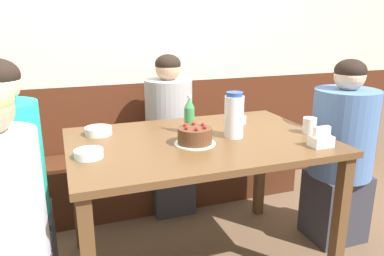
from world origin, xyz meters
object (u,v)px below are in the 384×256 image
soju_bottle (189,115)px  person_teal_shirt (12,189)px  birthday_cake (195,136)px  person_grey_tee (169,138)px  bowl_side_dish (237,120)px  water_pitcher (234,115)px  person_pale_blue_shirt (341,154)px  glass_water_tall (309,125)px  person_dark_striped (5,230)px  bowl_rice_small (98,131)px  bowl_soup_white (89,154)px  bench_seat (161,177)px  napkin_holder (321,139)px

soju_bottle → person_teal_shirt: bearing=-177.3°
birthday_cake → person_grey_tee: (0.10, 0.80, -0.26)m
soju_bottle → bowl_side_dish: 0.37m
birthday_cake → person_grey_tee: bearing=83.2°
water_pitcher → person_pale_blue_shirt: person_pale_blue_shirt is taller
glass_water_tall → person_dark_striped: size_ratio=0.08×
person_dark_striped → bowl_rice_small: bearing=50.6°
water_pitcher → bowl_soup_white: size_ratio=1.86×
bench_seat → bowl_side_dish: (0.34, -0.61, 0.59)m
soju_bottle → bowl_rice_small: 0.52m
bench_seat → napkin_holder: size_ratio=20.29×
bench_seat → bowl_rice_small: size_ratio=14.92×
person_dark_striped → glass_water_tall: bearing=6.0°
soju_bottle → bowl_side_dish: soju_bottle is taller
bench_seat → birthday_cake: size_ratio=10.41×
bench_seat → person_dark_striped: bearing=-130.6°
bench_seat → bowl_rice_small: (-0.50, -0.56, 0.59)m
water_pitcher → soju_bottle: (-0.20, 0.16, -0.02)m
soju_bottle → glass_water_tall: bearing=-20.6°
birthday_cake → bowl_soup_white: (-0.54, -0.02, -0.02)m
bench_seat → person_grey_tee: 0.37m
birthday_cake → bench_seat: bearing=86.8°
bowl_soup_white → water_pitcher: bearing=4.6°
napkin_holder → bowl_soup_white: size_ratio=0.81×
bowl_soup_white → bowl_rice_small: 0.37m
birthday_cake → person_dark_striped: bearing=-167.3°
soju_bottle → person_pale_blue_shirt: (0.96, -0.16, -0.29)m
person_teal_shirt → person_pale_blue_shirt: (1.90, -0.12, -0.01)m
glass_water_tall → soju_bottle: bearing=159.4°
napkin_holder → bowl_soup_white: napkin_holder is taller
water_pitcher → person_grey_tee: 0.84m
water_pitcher → glass_water_tall: bearing=-10.6°
soju_bottle → bowl_soup_white: size_ratio=1.62×
bench_seat → water_pitcher: size_ratio=8.91×
person_teal_shirt → person_pale_blue_shirt: size_ratio=1.05×
bench_seat → birthday_cake: (-0.05, -0.91, 0.61)m
water_pitcher → birthday_cake: bearing=-169.6°
bowl_rice_small → person_dark_striped: 0.74m
bench_seat → napkin_holder: bearing=-65.1°
bowl_soup_white → person_teal_shirt: person_teal_shirt is taller
glass_water_tall → person_pale_blue_shirt: 0.41m
bench_seat → water_pitcher: 1.12m
birthday_cake → person_teal_shirt: bearing=170.0°
napkin_holder → birthday_cake: bearing=156.7°
bowl_side_dish → person_teal_shirt: person_teal_shirt is taller
bowl_soup_white → bowl_side_dish: bearing=18.8°
bench_seat → bowl_side_dish: bearing=-60.6°
bowl_side_dish → napkin_holder: bearing=-70.4°
soju_bottle → water_pitcher: bearing=-38.2°
glass_water_tall → person_dark_striped: bearing=-174.0°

